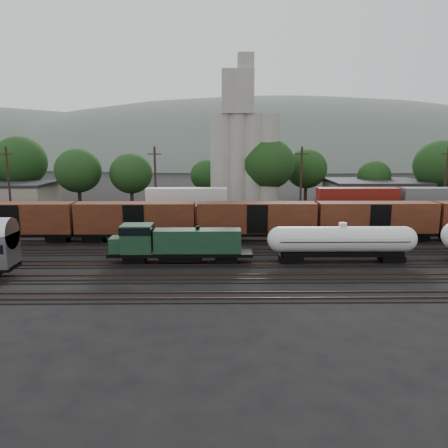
{
  "coord_description": "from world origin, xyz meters",
  "views": [
    {
      "loc": [
        -1.51,
        -49.83,
        12.85
      ],
      "look_at": [
        -0.93,
        2.0,
        3.0
      ],
      "focal_mm": 35.0,
      "sensor_mm": 36.0,
      "label": 1
    }
  ],
  "objects_px": {
    "tank_car_a": "(342,241)",
    "grain_silo": "(244,150)",
    "green_locomotive": "(173,243)",
    "orange_locomotive": "(119,218)"
  },
  "relations": [
    {
      "from": "tank_car_a",
      "to": "grain_silo",
      "type": "relative_size",
      "value": 0.55
    },
    {
      "from": "green_locomotive",
      "to": "tank_car_a",
      "type": "bearing_deg",
      "value": 0.0
    },
    {
      "from": "green_locomotive",
      "to": "orange_locomotive",
      "type": "xyz_separation_m",
      "value": [
        -9.0,
        15.0,
        0.11
      ]
    },
    {
      "from": "green_locomotive",
      "to": "grain_silo",
      "type": "xyz_separation_m",
      "value": [
        9.71,
        41.0,
        8.95
      ]
    },
    {
      "from": "green_locomotive",
      "to": "tank_car_a",
      "type": "relative_size",
      "value": 0.95
    },
    {
      "from": "green_locomotive",
      "to": "tank_car_a",
      "type": "height_order",
      "value": "tank_car_a"
    },
    {
      "from": "tank_car_a",
      "to": "grain_silo",
      "type": "bearing_deg",
      "value": 101.31
    },
    {
      "from": "orange_locomotive",
      "to": "green_locomotive",
      "type": "bearing_deg",
      "value": -59.03
    },
    {
      "from": "tank_car_a",
      "to": "orange_locomotive",
      "type": "bearing_deg",
      "value": 150.87
    },
    {
      "from": "orange_locomotive",
      "to": "grain_silo",
      "type": "bearing_deg",
      "value": 54.26
    }
  ]
}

